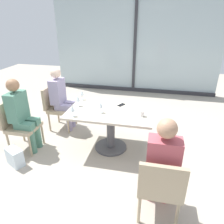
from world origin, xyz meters
TOP-DOWN VIEW (x-y plane):
  - ground_plane at (0.00, 0.00)m, footprint 12.00×12.00m
  - window_wall_backdrop at (0.00, 3.20)m, footprint 4.80×0.10m
  - dining_table_main at (0.00, 0.00)m, footprint 1.39×0.91m
  - chair_side_end at (-1.53, -0.34)m, footprint 0.50×0.46m
  - chair_front_right at (0.83, -1.28)m, footprint 0.46×0.50m
  - chair_far_left at (-1.23, 0.51)m, footprint 0.50×0.46m
  - person_side_end at (-1.42, -0.34)m, footprint 0.39×0.34m
  - person_front_right at (0.83, -1.17)m, footprint 0.34×0.39m
  - person_far_left at (-1.12, 0.51)m, footprint 0.39×0.34m
  - wine_glass_0 at (-0.62, 0.35)m, footprint 0.07×0.07m
  - wine_glass_1 at (-0.58, 0.05)m, footprint 0.07×0.07m
  - wine_glass_2 at (-0.14, -0.13)m, footprint 0.07×0.07m
  - wine_glass_3 at (-0.52, -0.35)m, footprint 0.07×0.07m
  - coffee_cup at (0.52, -0.12)m, footprint 0.08×0.08m
  - cell_phone_on_table at (0.13, 0.25)m, footprint 0.13×0.16m
  - handbag_0 at (-1.36, -0.78)m, footprint 0.34×0.28m

SIDE VIEW (x-z plane):
  - ground_plane at x=0.00m, z-range 0.00..0.00m
  - handbag_0 at x=-1.36m, z-range 0.00..0.28m
  - chair_side_end at x=-1.53m, z-range 0.06..0.93m
  - chair_front_right at x=0.83m, z-range 0.06..0.93m
  - chair_far_left at x=-1.23m, z-range 0.06..0.93m
  - dining_table_main at x=0.00m, z-range 0.19..0.92m
  - person_side_end at x=-1.42m, z-range 0.07..1.33m
  - person_front_right at x=0.83m, z-range 0.07..1.33m
  - person_far_left at x=-1.12m, z-range 0.07..1.33m
  - cell_phone_on_table at x=0.13m, z-range 0.73..0.74m
  - coffee_cup at x=0.52m, z-range 0.73..0.82m
  - wine_glass_0 at x=-0.62m, z-range 0.77..0.95m
  - wine_glass_1 at x=-0.58m, z-range 0.77..0.95m
  - wine_glass_2 at x=-0.14m, z-range 0.77..0.95m
  - wine_glass_3 at x=-0.52m, z-range 0.77..0.95m
  - window_wall_backdrop at x=0.00m, z-range -0.14..2.56m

